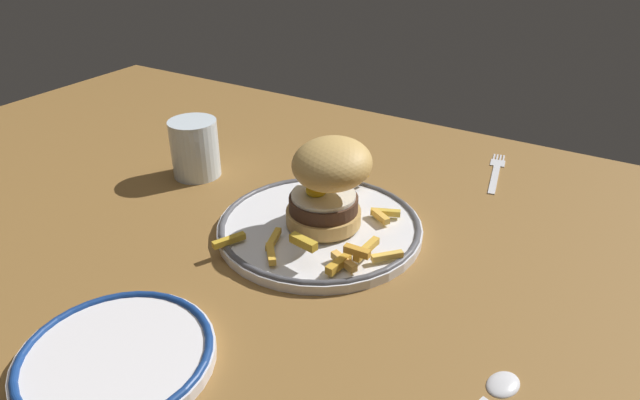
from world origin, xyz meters
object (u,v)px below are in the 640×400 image
Objects in this scene: burger at (329,182)px; side_plate at (116,356)px; water_glass at (195,151)px; fork at (496,171)px; spoon at (494,391)px; dinner_plate at (320,226)px.

side_plate is (-5.41, -29.03, -6.61)cm from burger.
burger reaches higher than water_glass.
side_plate is 60.63cm from fork.
side_plate is 33.80cm from spoon.
dinner_plate and side_plate have the same top height.
spoon is at bearing 25.03° from side_plate.
water_glass reaches higher than dinner_plate.
fork is 1.09× the size of spoon.
fork is at bearing 105.48° from spoon.
dinner_plate is at bearing 150.90° from spoon.
side_plate is (20.32, -33.36, -3.06)cm from water_glass.
side_plate reaches higher than fork.
water_glass is at bearing 121.34° from side_plate.
burger reaches higher than fork.
fork is (14.39, 28.70, -0.66)cm from dinner_plate.
dinner_plate is 25.09cm from water_glass.
spoon is (26.41, -14.70, -0.48)cm from dinner_plate.
side_plate is at bearing -154.97° from spoon.
spoon is (50.93, -19.06, -3.54)cm from water_glass.
side_plate is 1.25× the size of fork.
side_plate is at bearing -98.26° from dinner_plate.
fork is at bearing 32.04° from water_glass.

